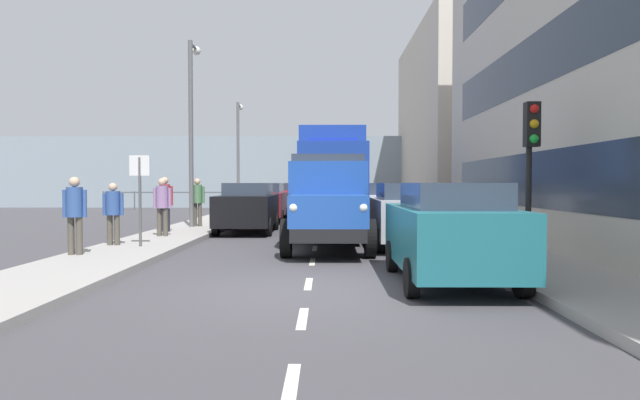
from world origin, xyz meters
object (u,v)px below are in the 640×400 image
pedestrian_with_bag (75,209)px  pedestrian_in_dark_coat (162,202)px  truck_vintage_blue (328,204)px  car_maroon_oppositeside_1 (265,202)px  car_white_kerbside_2 (383,205)px  lorry_cargo_blue (332,174)px  car_silver_kerbside_1 (405,214)px  pedestrian_near_railing (165,199)px  lamp_post_far (239,146)px  pedestrian_couple_a (197,198)px  car_teal_kerbside_near (450,231)px  pedestrian_couple_b (113,209)px  lamp_post_promenade (192,117)px  car_red_oppositeside_2 (278,198)px  car_black_oppositeside_0 (248,207)px  traffic_light_near (531,146)px  street_sign (140,184)px  car_grey_kerbside_3 (370,200)px

pedestrian_with_bag → pedestrian_in_dark_coat: bearing=-98.8°
truck_vintage_blue → car_maroon_oppositeside_1: 10.64m
car_white_kerbside_2 → pedestrian_with_bag: bearing=48.1°
lorry_cargo_blue → car_silver_kerbside_1: bearing=104.0°
pedestrian_near_railing → lamp_post_far: bearing=-91.1°
car_maroon_oppositeside_1 → pedestrian_in_dark_coat: size_ratio=2.41×
car_silver_kerbside_1 → pedestrian_couple_a: 8.52m
car_teal_kerbside_near → pedestrian_near_railing: size_ratio=2.21×
pedestrian_couple_b → lamp_post_far: (-0.43, -17.02, 2.74)m
pedestrian_in_dark_coat → lamp_post_far: (0.11, -14.69, 2.65)m
pedestrian_near_railing → pedestrian_in_dark_coat: bearing=103.9°
car_white_kerbside_2 → car_maroon_oppositeside_1: same height
pedestrian_with_bag → lamp_post_promenade: (-0.65, -7.79, 2.94)m
truck_vintage_blue → pedestrian_in_dark_coat: bearing=-24.2°
car_red_oppositeside_2 → pedestrian_couple_a: pedestrian_couple_a is taller
car_teal_kerbside_near → pedestrian_couple_b: same height
car_black_oppositeside_0 → lamp_post_promenade: 3.94m
car_white_kerbside_2 → pedestrian_couple_a: (6.78, 0.60, 0.28)m
car_silver_kerbside_1 → car_red_oppositeside_2: (4.81, -16.03, 0.00)m
pedestrian_near_railing → traffic_light_near: size_ratio=0.55×
traffic_light_near → street_sign: 9.08m
truck_vintage_blue → car_teal_kerbside_near: truck_vintage_blue is taller
car_silver_kerbside_1 → lamp_post_far: bearing=-66.4°
pedestrian_couple_b → lamp_post_promenade: (-0.54, -5.94, 3.03)m
car_silver_kerbside_1 → car_teal_kerbside_near: bearing=90.0°
car_teal_kerbside_near → car_white_kerbside_2: bearing=-90.0°
lamp_post_far → lorry_cargo_blue: bearing=120.9°
truck_vintage_blue → pedestrian_with_bag: (5.53, 1.98, -0.03)m
car_white_kerbside_2 → pedestrian_couple_a: bearing=5.1°
pedestrian_couple_a → street_sign: size_ratio=0.77×
pedestrian_with_bag → lorry_cargo_blue: bearing=-119.2°
pedestrian_couple_a → street_sign: 6.29m
traffic_light_near → car_red_oppositeside_2: bearing=-70.5°
car_red_oppositeside_2 → car_black_oppositeside_0: bearing=90.0°
car_red_oppositeside_2 → pedestrian_couple_b: (2.67, 16.88, 0.17)m
pedestrian_couple_b → pedestrian_in_dark_coat: pedestrian_in_dark_coat is taller
pedestrian_couple_b → truck_vintage_blue: bearing=-178.6°
lorry_cargo_blue → lamp_post_far: size_ratio=1.35×
car_grey_kerbside_3 → pedestrian_couple_a: (6.78, 6.33, 0.28)m
car_white_kerbside_2 → pedestrian_near_railing: size_ratio=2.29×
car_grey_kerbside_3 → lamp_post_far: size_ratio=0.75×
pedestrian_in_dark_coat → pedestrian_near_railing: size_ratio=0.97×
car_grey_kerbside_3 → lamp_post_promenade: 9.97m
pedestrian_with_bag → pedestrian_in_dark_coat: 4.22m
street_sign → car_teal_kerbside_near: bearing=148.7°
lorry_cargo_blue → car_white_kerbside_2: size_ratio=2.04×
lorry_cargo_blue → pedestrian_couple_a: size_ratio=4.72×
pedestrian_in_dark_coat → car_black_oppositeside_0: bearing=-127.8°
car_white_kerbside_2 → car_red_oppositeside_2: 11.34m
lamp_post_far → car_black_oppositeside_0: bearing=100.6°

